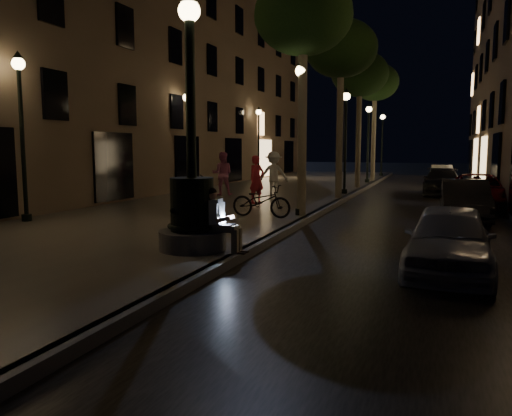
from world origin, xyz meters
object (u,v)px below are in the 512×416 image
at_px(stroller, 195,192).
at_px(car_fifth, 441,174).
at_px(lamp_curb_b, 346,128).
at_px(car_rear, 442,182).
at_px(bicycle, 261,201).
at_px(pedestrian_red, 257,179).
at_px(lamp_curb_c, 368,133).
at_px(lamp_curb_d, 382,136).
at_px(tree_third, 360,75).
at_px(tree_near, 303,17).
at_px(lamp_left_a, 21,115).
at_px(car_front, 449,240).
at_px(lamp_left_b, 187,128).
at_px(fountain_lamppost, 192,201).
at_px(tree_far, 375,83).
at_px(seated_man_laptop, 219,218).
at_px(pedestrian_pink, 222,174).
at_px(lamp_left_c, 259,134).
at_px(tree_second, 341,50).
at_px(car_third, 477,191).
at_px(pedestrian_white, 274,174).
at_px(car_second, 465,200).
at_px(lamp_curb_a, 301,118).

bearing_deg(stroller, car_fifth, 92.30).
xyz_separation_m(lamp_curb_b, stroller, (-3.70, -7.94, -2.43)).
xyz_separation_m(car_rear, bicycle, (-5.27, -12.17, 0.06)).
bearing_deg(lamp_curb_b, pedestrian_red, -114.51).
bearing_deg(lamp_curb_c, lamp_curb_d, 90.00).
xyz_separation_m(tree_third, lamp_curb_b, (0.00, -4.00, -2.90)).
distance_m(tree_near, lamp_left_a, 8.72).
bearing_deg(car_front, bicycle, 141.14).
bearing_deg(tree_near, lamp_left_b, 140.00).
xyz_separation_m(fountain_lamppost, lamp_left_a, (-6.40, 2.00, 2.02)).
bearing_deg(bicycle, pedestrian_red, 25.69).
relative_size(tree_far, stroller, 6.21).
distance_m(seated_man_laptop, pedestrian_pink, 12.36).
bearing_deg(pedestrian_pink, lamp_left_c, -96.69).
bearing_deg(car_fifth, car_rear, -92.49).
height_order(tree_second, lamp_left_a, tree_second).
bearing_deg(stroller, lamp_curb_c, 101.85).
bearing_deg(car_third, car_fifth, 94.77).
bearing_deg(bicycle, lamp_left_c, 23.66).
distance_m(tree_second, lamp_curb_b, 3.69).
bearing_deg(tree_near, lamp_left_a, -150.78).
height_order(car_third, car_fifth, car_third).
xyz_separation_m(car_third, pedestrian_white, (-8.16, -0.11, 0.52)).
bearing_deg(tree_far, seated_man_laptop, -90.40).
height_order(car_second, bicycle, car_second).
distance_m(seated_man_laptop, lamp_curb_a, 6.44).
relative_size(lamp_left_b, stroller, 3.98).
distance_m(lamp_curb_d, stroller, 24.35).
height_order(lamp_left_a, car_fifth, lamp_left_a).
relative_size(lamp_left_a, pedestrian_white, 2.45).
bearing_deg(tree_near, tree_far, 89.90).
relative_size(lamp_left_a, lamp_left_b, 1.00).
height_order(seated_man_laptop, lamp_left_c, lamp_left_c).
distance_m(tree_third, car_fifth, 10.09).
relative_size(pedestrian_pink, pedestrian_white, 0.99).
xyz_separation_m(car_front, pedestrian_pink, (-9.32, 10.83, 0.53)).
distance_m(pedestrian_pink, pedestrian_white, 2.37).
distance_m(lamp_left_a, car_rear, 19.22).
bearing_deg(stroller, pedestrian_pink, 128.93).
height_order(lamp_left_b, pedestrian_red, lamp_left_b).
bearing_deg(pedestrian_white, bicycle, 87.94).
relative_size(seated_man_laptop, tree_far, 0.17).
xyz_separation_m(tree_near, tree_second, (0.05, 6.00, 0.10)).
bearing_deg(car_front, pedestrian_red, 131.61).
bearing_deg(car_second, pedestrian_red, 173.05).
bearing_deg(seated_man_laptop, lamp_left_c, 107.68).
height_order(lamp_curb_c, car_front, lamp_curb_c).
relative_size(lamp_left_b, car_second, 1.21).
bearing_deg(car_front, car_fifth, 92.26).
bearing_deg(car_second, tree_third, 114.85).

